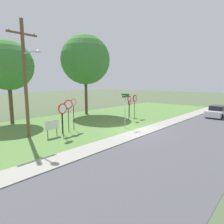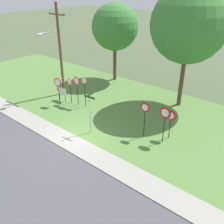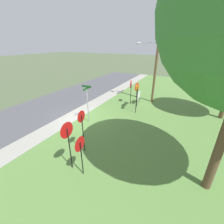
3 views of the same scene
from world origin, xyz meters
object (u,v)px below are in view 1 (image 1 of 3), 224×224
at_px(yield_sign_near_left, 129,102).
at_px(oak_tree_right, 85,60).
at_px(yield_sign_near_right, 135,101).
at_px(stop_sign_far_left, 63,113).
at_px(stop_sign_far_center, 62,112).
at_px(yield_sign_far_left, 130,104).
at_px(stop_sign_near_right, 74,108).
at_px(parked_sedan_distant, 218,112).
at_px(oak_tree_left, 8,66).
at_px(notice_board, 52,126).
at_px(utility_pole, 26,75).
at_px(stop_sign_near_left, 68,108).
at_px(street_name_post, 125,108).

bearing_deg(yield_sign_near_left, oak_tree_right, 92.02).
bearing_deg(yield_sign_near_right, stop_sign_far_left, -174.79).
height_order(stop_sign_far_center, yield_sign_near_left, yield_sign_near_left).
distance_m(yield_sign_near_left, yield_sign_far_left, 1.82).
bearing_deg(stop_sign_far_center, stop_sign_near_right, 23.19).
xyz_separation_m(stop_sign_far_left, yield_sign_far_left, (10.18, 1.45, -0.25)).
relative_size(stop_sign_near_right, stop_sign_far_left, 1.07).
distance_m(stop_sign_far_left, yield_sign_far_left, 10.29).
bearing_deg(parked_sedan_distant, stop_sign_near_right, 156.24).
distance_m(yield_sign_far_left, parked_sedan_distant, 10.71).
distance_m(stop_sign_far_left, oak_tree_right, 11.84).
bearing_deg(stop_sign_near_right, oak_tree_right, 39.22).
relative_size(yield_sign_near_left, yield_sign_near_right, 0.99).
relative_size(oak_tree_left, oak_tree_right, 0.82).
bearing_deg(yield_sign_near_left, notice_board, 175.33).
xyz_separation_m(yield_sign_far_left, parked_sedan_distant, (7.40, -7.68, -1.00)).
height_order(stop_sign_far_center, utility_pole, utility_pole).
bearing_deg(stop_sign_near_left, stop_sign_near_right, 24.86).
relative_size(stop_sign_far_center, oak_tree_right, 0.24).
bearing_deg(yield_sign_near_right, yield_sign_far_left, 86.75).
bearing_deg(notice_board, utility_pole, 138.35).
height_order(yield_sign_far_left, parked_sedan_distant, yield_sign_far_left).
relative_size(street_name_post, utility_pole, 0.37).
relative_size(yield_sign_far_left, notice_board, 1.74).
distance_m(yield_sign_near_left, oak_tree_left, 12.67).
xyz_separation_m(stop_sign_near_right, parked_sedan_distant, (15.62, -7.53, -1.32)).
relative_size(stop_sign_near_left, parked_sedan_distant, 0.61).
relative_size(yield_sign_near_right, oak_tree_left, 0.33).
bearing_deg(parked_sedan_distant, oak_tree_right, 127.53).
distance_m(stop_sign_near_left, stop_sign_near_right, 0.74).
bearing_deg(stop_sign_far_left, stop_sign_near_left, 29.91).
distance_m(yield_sign_near_left, yield_sign_near_right, 1.42).
bearing_deg(stop_sign_near_right, yield_sign_far_left, -1.99).
distance_m(stop_sign_far_center, yield_sign_near_right, 9.60).
distance_m(stop_sign_far_center, oak_tree_right, 11.02).
bearing_deg(stop_sign_near_right, stop_sign_near_left, -163.87).
bearing_deg(yield_sign_far_left, yield_sign_near_right, -97.23).
xyz_separation_m(stop_sign_near_left, parked_sedan_distant, (16.32, -7.29, -1.35)).
height_order(stop_sign_near_left, notice_board, stop_sign_near_left).
distance_m(stop_sign_near_left, notice_board, 2.09).
xyz_separation_m(stop_sign_near_right, oak_tree_left, (-2.43, 7.04, 3.77)).
bearing_deg(notice_board, yield_sign_near_left, -3.20).
bearing_deg(street_name_post, yield_sign_near_left, 26.83).
bearing_deg(oak_tree_right, parked_sedan_distant, -54.46).
relative_size(notice_board, oak_tree_left, 0.15).
distance_m(yield_sign_near_right, utility_pole, 12.14).
height_order(stop_sign_far_center, yield_sign_near_right, yield_sign_near_right).
distance_m(notice_board, oak_tree_right, 12.24).
distance_m(stop_sign_near_left, stop_sign_far_left, 1.65).
distance_m(yield_sign_near_right, notice_board, 10.67).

